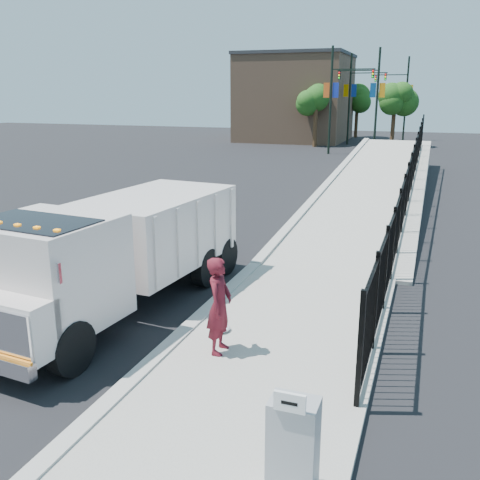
% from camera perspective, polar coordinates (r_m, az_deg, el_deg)
% --- Properties ---
extents(ground, '(120.00, 120.00, 0.00)m').
position_cam_1_polar(ground, '(11.18, -4.79, -9.14)').
color(ground, black).
rests_on(ground, ground).
extents(sidewalk, '(3.55, 12.00, 0.12)m').
position_cam_1_polar(sidewalk, '(8.87, 1.44, -15.65)').
color(sidewalk, '#9E998E').
rests_on(sidewalk, ground).
extents(curb, '(0.30, 12.00, 0.16)m').
position_cam_1_polar(curb, '(9.56, -9.89, -13.31)').
color(curb, '#ADAAA3').
rests_on(curb, ground).
extents(ramp, '(3.95, 24.06, 3.19)m').
position_cam_1_polar(ramp, '(25.73, 14.66, 4.57)').
color(ramp, '#9E998E').
rests_on(ramp, ground).
extents(iron_fence, '(0.10, 28.00, 1.80)m').
position_cam_1_polar(iron_fence, '(21.56, 17.55, 4.75)').
color(iron_fence, black).
rests_on(iron_fence, ground).
extents(truck, '(3.01, 7.52, 2.51)m').
position_cam_1_polar(truck, '(11.71, -13.40, -0.97)').
color(truck, black).
rests_on(truck, ground).
extents(worker, '(0.46, 0.67, 1.77)m').
position_cam_1_polar(worker, '(9.53, -2.21, -7.00)').
color(worker, '#5B131D').
rests_on(worker, sidewalk).
extents(utility_cabinet, '(0.55, 0.40, 1.25)m').
position_cam_1_polar(utility_cabinet, '(6.52, 5.68, -21.34)').
color(utility_cabinet, gray).
rests_on(utility_cabinet, sidewalk).
extents(arrow_sign, '(0.35, 0.04, 0.22)m').
position_cam_1_polar(arrow_sign, '(5.93, 5.33, -16.86)').
color(arrow_sign, white).
rests_on(arrow_sign, utility_cabinet).
extents(debris, '(0.44, 0.44, 0.11)m').
position_cam_1_polar(debris, '(10.65, -2.22, -9.36)').
color(debris, silver).
rests_on(debris, sidewalk).
extents(light_pole_0, '(3.78, 0.22, 8.00)m').
position_cam_1_polar(light_pole_0, '(42.55, 10.08, 14.88)').
color(light_pole_0, black).
rests_on(light_pole_0, ground).
extents(light_pole_1, '(3.78, 0.22, 8.00)m').
position_cam_1_polar(light_pole_1, '(44.75, 14.02, 14.68)').
color(light_pole_1, black).
rests_on(light_pole_1, ground).
extents(light_pole_2, '(3.78, 0.22, 8.00)m').
position_cam_1_polar(light_pole_2, '(51.01, 11.97, 14.85)').
color(light_pole_2, black).
rests_on(light_pole_2, ground).
extents(light_pole_3, '(3.78, 0.22, 8.00)m').
position_cam_1_polar(light_pole_3, '(56.72, 17.00, 14.55)').
color(light_pole_3, black).
rests_on(light_pole_3, ground).
extents(tree_0, '(2.30, 2.30, 5.15)m').
position_cam_1_polar(tree_0, '(48.11, 8.13, 14.47)').
color(tree_0, '#382314').
rests_on(tree_0, ground).
extents(tree_1, '(2.24, 2.24, 5.12)m').
position_cam_1_polar(tree_1, '(49.57, 16.19, 14.05)').
color(tree_1, '#382314').
rests_on(tree_1, ground).
extents(tree_2, '(2.64, 2.64, 5.32)m').
position_cam_1_polar(tree_2, '(59.33, 12.43, 14.46)').
color(tree_2, '#382314').
rests_on(tree_2, ground).
extents(building, '(10.00, 10.00, 8.00)m').
position_cam_1_polar(building, '(54.85, 5.94, 14.73)').
color(building, '#8C664C').
rests_on(building, ground).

